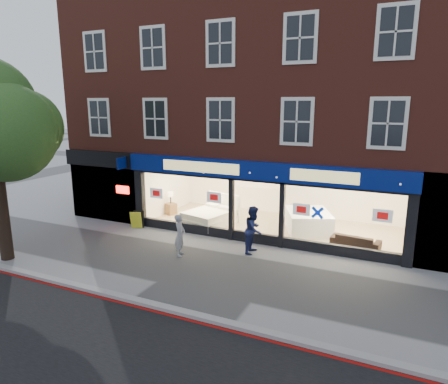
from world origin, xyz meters
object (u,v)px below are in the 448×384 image
Objects in this scene: mattress_stack at (308,221)px; pedestrian_blue at (254,230)px; pedestrian_grey at (180,235)px; sofa at (356,241)px; a_board at (137,220)px; display_bed at (211,216)px.

mattress_stack is 1.51× the size of pedestrian_blue.
pedestrian_blue is at bearing -74.36° from pedestrian_grey.
a_board reaches higher than sofa.
mattress_stack is 1.74× the size of pedestrian_grey.
a_board is at bearing -134.88° from display_bed.
mattress_stack is 2.44m from sofa.
pedestrian_grey reaches higher than sofa.
mattress_stack reaches higher than sofa.
display_bed reaches higher than mattress_stack.
display_bed is at bearing 51.03° from pedestrian_blue.
pedestrian_blue reaches higher than display_bed.
pedestrian_grey is at bearing -129.32° from mattress_stack.
pedestrian_blue is (-3.42, -1.84, 0.53)m from sofa.
display_bed is 3.27m from a_board.
sofa is at bearing -30.57° from mattress_stack.
display_bed is at bearing 11.62° from a_board.
display_bed is 4.31m from mattress_stack.
mattress_stack reaches higher than a_board.
pedestrian_grey is 2.71m from pedestrian_blue.
mattress_stack is at bearing -24.19° from pedestrian_blue.
pedestrian_blue is at bearing 35.29° from sofa.
pedestrian_blue is (2.92, -2.27, 0.44)m from display_bed.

